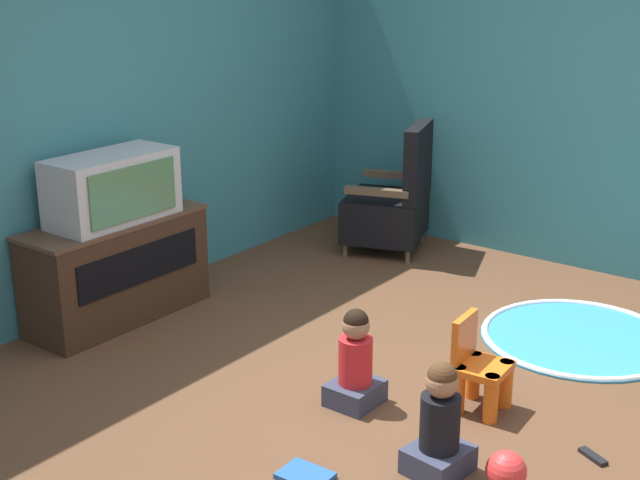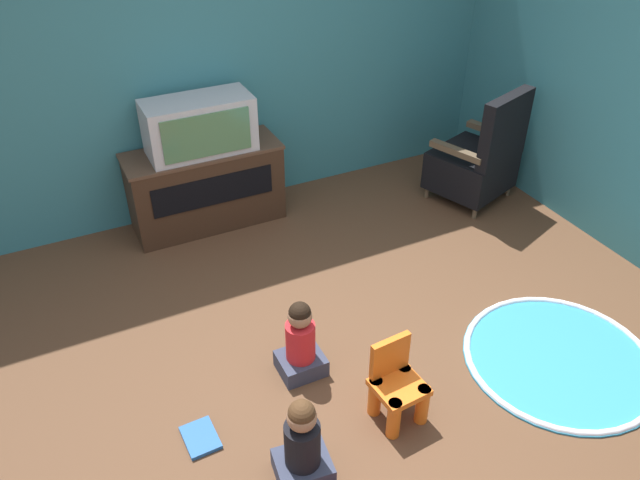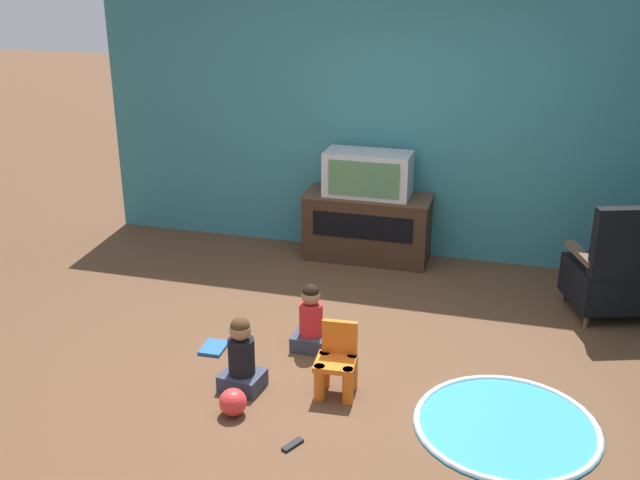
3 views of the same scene
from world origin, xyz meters
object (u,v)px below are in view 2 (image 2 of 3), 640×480
at_px(tv_cabinet, 206,186).
at_px(black_armchair, 478,160).
at_px(book, 201,438).
at_px(child_watching_left, 302,446).
at_px(yellow_kid_chair, 397,388).
at_px(television, 199,126).
at_px(child_watching_center, 301,343).

height_order(tv_cabinet, black_armchair, black_armchair).
relative_size(black_armchair, book, 4.28).
relative_size(black_armchair, child_watching_left, 1.84).
xyz_separation_m(tv_cabinet, black_armchair, (2.12, -0.64, 0.03)).
xyz_separation_m(yellow_kid_chair, child_watching_left, (-0.62, -0.13, 0.03)).
relative_size(television, child_watching_left, 1.48).
xyz_separation_m(television, yellow_kid_chair, (0.31, -2.30, -0.64)).
distance_m(black_armchair, yellow_kid_chair, 2.47).
bearing_deg(television, yellow_kid_chair, -82.33).
height_order(television, child_watching_left, television).
bearing_deg(television, child_watching_left, -97.19).
distance_m(black_armchair, child_watching_left, 3.03).
bearing_deg(child_watching_center, black_armchair, 29.01).
distance_m(tv_cabinet, black_armchair, 2.22).
distance_m(tv_cabinet, child_watching_left, 2.47).
xyz_separation_m(black_armchair, yellow_kid_chair, (-1.81, -1.67, -0.16)).
height_order(child_watching_left, child_watching_center, child_watching_left).
height_order(yellow_kid_chair, child_watching_center, child_watching_center).
xyz_separation_m(child_watching_left, child_watching_center, (0.29, 0.65, -0.01)).
xyz_separation_m(tv_cabinet, television, (-0.00, -0.02, 0.51)).
bearing_deg(child_watching_center, television, 90.00).
bearing_deg(yellow_kid_chair, child_watching_left, -172.16).
xyz_separation_m(black_armchair, child_watching_center, (-2.14, -1.16, -0.14)).
relative_size(yellow_kid_chair, child_watching_center, 0.93).
distance_m(yellow_kid_chair, child_watching_center, 0.61).
bearing_deg(black_armchair, book, 6.65).
height_order(tv_cabinet, child_watching_center, tv_cabinet).
bearing_deg(tv_cabinet, black_armchair, -16.85).
xyz_separation_m(tv_cabinet, child_watching_center, (-0.02, -1.80, -0.11)).
distance_m(tv_cabinet, yellow_kid_chair, 2.34).
bearing_deg(book, child_watching_left, -139.38).
bearing_deg(book, tv_cabinet, -20.96).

